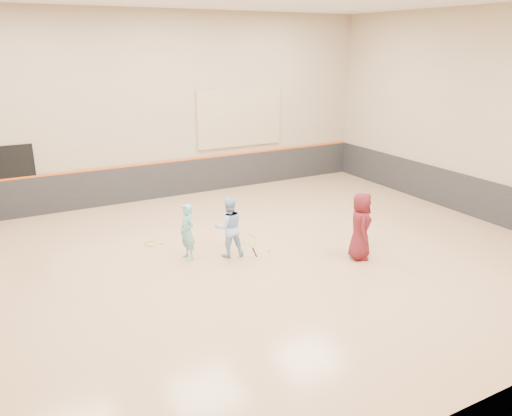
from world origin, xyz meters
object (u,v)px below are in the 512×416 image
girl (187,232)px  instructor (229,227)px  spare_racket (151,242)px  young_man (361,226)px

girl → instructor: size_ratio=0.92×
instructor → spare_racket: size_ratio=1.98×
spare_racket → instructor: bearing=-47.7°
instructor → girl: bearing=-9.3°
young_man → spare_racket: (-4.19, 3.24, -0.77)m
instructor → spare_racket: 2.31m
spare_racket → young_man: bearing=-37.7°
girl → spare_racket: size_ratio=1.82×
instructor → young_man: young_man is taller
young_man → spare_racket: young_man is taller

